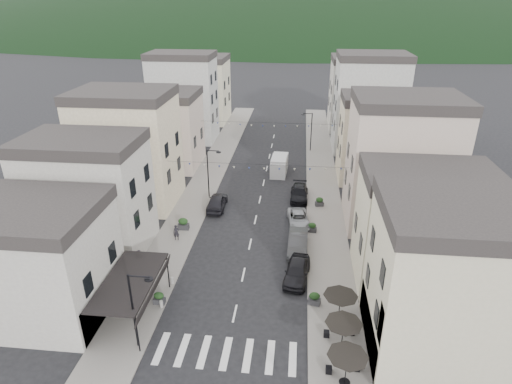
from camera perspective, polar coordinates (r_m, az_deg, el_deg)
ground at (r=29.57m, az=-4.74°, el=-23.41°), size 700.00×700.00×0.00m
sidewalk_left at (r=57.01m, az=-6.42°, el=2.00°), size 4.00×76.00×0.12m
sidewalk_right at (r=55.87m, az=8.80°, el=1.37°), size 4.00×76.00×0.12m
hill_backdrop at (r=320.07m, az=5.55°, el=20.75°), size 640.00×360.00×70.00m
boutique_building at (r=36.12m, az=-28.67°, el=-8.52°), size 12.00×8.00×8.00m
bistro_building at (r=30.59m, az=24.86°, el=-11.64°), size 10.00×8.00×10.00m
boutique_awning at (r=32.85m, az=-16.10°, el=-11.44°), size 3.77×7.50×3.28m
buildings_row_left at (r=62.11m, az=-12.00°, el=9.45°), size 10.20×54.16×14.00m
buildings_row_right at (r=58.93m, az=15.92°, el=8.42°), size 10.20×54.16×14.50m
cafe_terrace at (r=29.76m, az=11.58°, el=-17.15°), size 2.50×8.10×2.53m
streetlamp_left_near at (r=29.83m, az=-15.69°, el=-14.16°), size 1.70×0.56×6.00m
streetlamp_left_far at (r=49.87m, az=-6.14°, el=3.12°), size 1.70×0.56×6.00m
streetlamp_right_far at (r=65.89m, az=7.16°, el=8.48°), size 1.70×0.56×6.00m
bollards at (r=33.14m, az=-3.00°, el=-15.88°), size 11.66×10.26×0.60m
bunting_near at (r=44.61m, az=0.06°, el=3.30°), size 19.00×0.28×0.62m
bunting_far at (r=59.72m, az=1.66°, el=8.90°), size 19.00×0.28×0.62m
parked_car_a at (r=36.86m, az=5.49°, el=-10.44°), size 2.52×4.96×1.62m
parked_car_b at (r=40.58m, az=5.60°, el=-6.78°), size 1.90×5.10×1.67m
parked_car_c at (r=45.16m, az=5.69°, el=-3.57°), size 2.73×4.85×1.28m
parked_car_d at (r=50.67m, az=5.79°, el=-0.17°), size 2.09×4.99×1.44m
parked_car_e at (r=48.31m, az=-5.23°, el=-1.32°), size 2.00×4.84×1.64m
delivery_van at (r=57.79m, az=3.12°, el=3.66°), size 2.22×5.17×2.44m
pedestrian_a at (r=42.61m, az=-10.57°, el=-5.34°), size 0.68×0.57×1.58m
pedestrian_b at (r=39.39m, az=-15.23°, el=-8.55°), size 0.96×0.86×1.61m
planter_la at (r=34.99m, az=-12.81°, el=-13.62°), size 0.92×0.51×1.03m
planter_lb at (r=44.43m, az=-9.67°, el=-4.20°), size 1.15×0.65×1.26m
planter_ra at (r=34.38m, az=7.78°, el=-13.89°), size 1.06×0.74×1.08m
planter_rb at (r=43.75m, az=7.50°, el=-4.70°), size 0.97×0.63×1.02m
planter_rc at (r=49.11m, az=8.46°, el=-1.29°), size 1.02×0.69×1.05m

